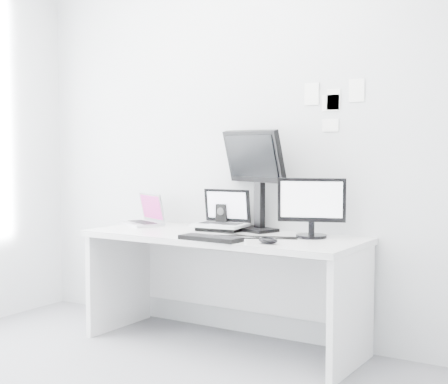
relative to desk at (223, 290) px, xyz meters
The scene contains 14 objects.
back_wall 1.05m from the desk, 90.00° to the left, with size 3.60×3.60×0.00m, color silver.
desk is the anchor object (origin of this frame).
macbook 0.89m from the desk, behind, with size 0.32×0.24×0.24m, color #BCBCC1.
speaker 0.54m from the desk, 121.04° to the left, with size 0.08×0.08×0.17m, color black.
dell_laptop 0.53m from the desk, 129.65° to the left, with size 0.34×0.26×0.28m, color silver.
rear_monitor 0.75m from the desk, 63.97° to the left, with size 0.50×0.18×0.68m, color black.
samsung_monitor 0.79m from the desk, 14.33° to the left, with size 0.41×0.19×0.38m, color black.
keyboard 0.48m from the desk, 72.02° to the right, with size 0.39×0.14×0.03m, color black.
mouse 0.63m from the desk, 26.85° to the right, with size 0.12×0.08×0.04m, color black.
wall_note_0 1.38m from the desk, 37.40° to the left, with size 0.10×0.00×0.14m, color white.
wall_note_1 1.40m from the desk, 29.83° to the left, with size 0.09×0.00×0.13m, color white.
wall_note_2 1.51m from the desk, 24.64° to the left, with size 0.10×0.00×0.14m, color white.
wall_note_3 1.25m from the desk, 30.67° to the left, with size 0.11×0.00×0.08m, color white.
wall_note_4 1.37m from the desk, 30.64° to the left, with size 0.12×0.00×0.10m, color white.
Camera 1 is at (2.24, -2.31, 1.29)m, focal length 53.31 mm.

